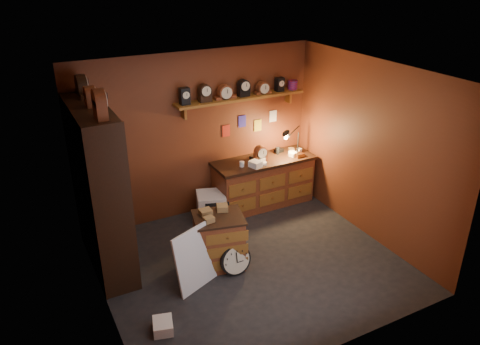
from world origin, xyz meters
The scene contains 11 objects.
floor centered at (0.00, 0.00, 0.00)m, with size 4.00×4.00×0.00m, color black.
room_shell centered at (0.04, 0.11, 1.72)m, with size 4.02×3.62×2.71m.
shelving_unit centered at (-1.79, 0.98, 1.25)m, with size 0.47×1.60×2.58m.
workbench centered at (1.05, 1.47, 0.47)m, with size 1.76×0.66×1.36m.
low_cabinet centered at (-0.39, 0.21, 0.42)m, with size 0.79×0.71×0.86m.
big_round_clock centered at (-0.29, -0.08, 0.22)m, with size 0.44×0.15×0.44m.
white_panel centered at (-0.87, -0.07, 0.00)m, with size 0.64×0.03×0.85m, color silver.
mini_fridge centered at (0.02, 1.39, 0.23)m, with size 0.57×0.59×0.47m.
floor_box_a centered at (-0.54, 0.64, 0.08)m, with size 0.24×0.21×0.15m, color olive.
floor_box_b centered at (-1.53, -0.67, 0.07)m, with size 0.22×0.27×0.13m, color white.
floor_box_c centered at (-0.13, 0.69, 0.10)m, with size 0.27×0.23×0.20m, color olive.
Camera 1 is at (-2.68, -4.78, 3.95)m, focal length 35.00 mm.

